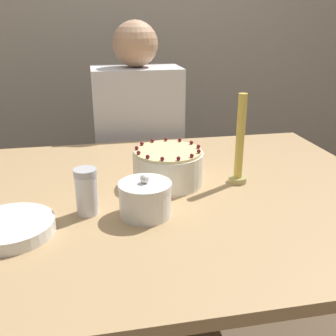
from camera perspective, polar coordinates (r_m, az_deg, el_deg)
The scene contains 8 objects.
wall_behind at distance 2.46m, azimuth -8.98°, elevation 22.75°, with size 8.00×0.05×2.60m.
dining_table at distance 1.21m, azimuth -4.05°, elevation -7.89°, with size 1.54×1.07×0.73m.
cake at distance 1.22m, azimuth -0.00°, elevation 0.17°, with size 0.22×0.22×0.12m.
sugar_bowl at distance 1.03m, azimuth -3.50°, elevation -4.49°, with size 0.14×0.14×0.12m.
sugar_shaker at distance 1.05m, azimuth -11.74°, elevation -3.34°, with size 0.06×0.06×0.13m.
plate_stack at distance 1.03m, azimuth -21.92°, elevation -8.04°, with size 0.21×0.21×0.03m.
candle at distance 1.23m, azimuth 10.34°, elevation 2.92°, with size 0.06×0.06×0.28m.
person_man_blue_shirt at distance 1.92m, azimuth -4.25°, elevation -0.08°, with size 0.40×0.34×1.21m.
Camera 1 is at (-0.12, -1.05, 1.21)m, focal length 42.00 mm.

